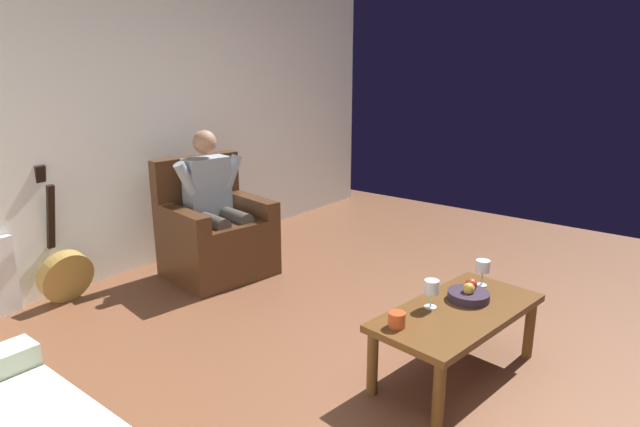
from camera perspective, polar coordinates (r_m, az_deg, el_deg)
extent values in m
plane|color=brown|center=(3.41, 12.87, -15.26)|extent=(6.83, 6.83, 0.00)
cube|color=white|center=(4.85, -18.24, 9.58)|extent=(6.09, 0.06, 2.56)
cube|color=#492B17|center=(4.63, -10.58, -4.03)|extent=(0.88, 0.82, 0.38)
cube|color=#492B17|center=(4.51, -10.32, -1.32)|extent=(0.61, 0.66, 0.10)
cube|color=#492B17|center=(4.71, -7.44, 0.43)|extent=(0.24, 0.72, 0.24)
cube|color=#492B17|center=(4.38, -14.36, -1.10)|extent=(0.24, 0.72, 0.24)
cube|color=#492B17|center=(4.74, -12.77, 2.42)|extent=(0.79, 0.24, 0.59)
cube|color=#919BA5|center=(4.58, -11.74, 2.72)|extent=(0.39, 0.24, 0.49)
sphere|color=#A87A5B|center=(4.52, -12.00, 7.33)|extent=(0.19, 0.19, 0.19)
cylinder|color=#403C35|center=(4.53, -9.06, -0.35)|extent=(0.19, 0.42, 0.13)
cylinder|color=#403C35|center=(4.44, -7.45, -4.05)|extent=(0.13, 0.13, 0.48)
cylinder|color=#919BA5|center=(4.63, -9.23, 4.35)|extent=(0.21, 0.12, 0.29)
cylinder|color=#403C35|center=(4.42, -11.39, -0.87)|extent=(0.19, 0.42, 0.13)
cylinder|color=#403C35|center=(4.33, -9.79, -4.68)|extent=(0.13, 0.13, 0.48)
cylinder|color=#919BA5|center=(4.41, -13.84, 3.55)|extent=(0.21, 0.12, 0.29)
cube|color=brown|center=(3.17, 14.27, -10.00)|extent=(1.12, 0.65, 0.04)
cylinder|color=brown|center=(3.57, 21.09, -11.22)|extent=(0.06, 0.06, 0.36)
cylinder|color=brown|center=(2.81, 12.33, -18.16)|extent=(0.06, 0.06, 0.36)
cylinder|color=brown|center=(3.73, 15.26, -9.48)|extent=(0.06, 0.06, 0.36)
cylinder|color=brown|center=(3.02, 5.52, -15.32)|extent=(0.06, 0.06, 0.36)
cylinder|color=#AC863F|center=(4.47, -25.08, -5.98)|extent=(0.39, 0.19, 0.41)
cylinder|color=black|center=(4.42, -24.81, -5.91)|extent=(0.11, 0.03, 0.11)
cube|color=black|center=(4.43, -26.37, -0.34)|extent=(0.05, 0.15, 0.50)
cube|color=black|center=(4.43, -27.28, 3.62)|extent=(0.07, 0.06, 0.14)
cylinder|color=silver|center=(3.14, 11.49, -9.57)|extent=(0.07, 0.07, 0.01)
cylinder|color=silver|center=(3.13, 11.53, -8.87)|extent=(0.01, 0.01, 0.08)
cylinder|color=silver|center=(3.10, 11.61, -7.55)|extent=(0.08, 0.08, 0.08)
cylinder|color=#590C19|center=(3.10, 11.59, -7.92)|extent=(0.07, 0.07, 0.03)
cylinder|color=silver|center=(3.51, 16.54, -7.20)|extent=(0.07, 0.07, 0.01)
cylinder|color=silver|center=(3.49, 16.60, -6.50)|extent=(0.01, 0.01, 0.09)
cylinder|color=silver|center=(3.46, 16.70, -5.28)|extent=(0.09, 0.09, 0.07)
cylinder|color=#590C19|center=(3.47, 16.67, -5.59)|extent=(0.08, 0.08, 0.03)
cylinder|color=#2C202F|center=(3.28, 15.30, -8.32)|extent=(0.24, 0.24, 0.05)
sphere|color=gold|center=(3.25, 15.31, -7.62)|extent=(0.07, 0.07, 0.07)
sphere|color=#B3301E|center=(3.32, 15.55, -7.17)|extent=(0.07, 0.07, 0.07)
cylinder|color=#B8451F|center=(2.89, 8.06, -10.95)|extent=(0.09, 0.09, 0.08)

